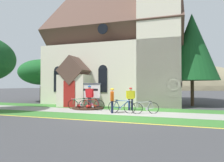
{
  "coord_description": "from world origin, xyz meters",
  "views": [
    {
      "loc": [
        3.37,
        -10.43,
        1.8
      ],
      "look_at": [
        -0.86,
        2.85,
        2.06
      ],
      "focal_mm": 31.12,
      "sensor_mm": 36.0,
      "label": 1
    }
  ],
  "objects_px": {
    "bicycle_red": "(92,105)",
    "bicycle_green": "(121,107)",
    "roadside_conifer": "(192,47)",
    "yard_deciduous_tree": "(42,72)",
    "bicycle_silver": "(80,104)",
    "cyclist_in_red_jersey": "(112,99)",
    "bicycle_blue": "(145,108)",
    "cyclist_in_green_jersey": "(131,97)",
    "church_sign": "(90,92)",
    "cyclist_in_orange_jersey": "(89,95)"
  },
  "relations": [
    {
      "from": "cyclist_in_orange_jersey",
      "to": "roadside_conifer",
      "type": "relative_size",
      "value": 0.22
    },
    {
      "from": "bicycle_green",
      "to": "cyclist_in_orange_jersey",
      "type": "distance_m",
      "value": 2.98
    },
    {
      "from": "bicycle_red",
      "to": "bicycle_blue",
      "type": "xyz_separation_m",
      "value": [
        3.78,
        -0.33,
        -0.02
      ]
    },
    {
      "from": "bicycle_red",
      "to": "cyclist_in_green_jersey",
      "type": "bearing_deg",
      "value": 19.84
    },
    {
      "from": "church_sign",
      "to": "bicycle_green",
      "type": "xyz_separation_m",
      "value": [
        2.98,
        -1.76,
        -0.87
      ]
    },
    {
      "from": "bicycle_red",
      "to": "cyclist_in_red_jersey",
      "type": "height_order",
      "value": "cyclist_in_red_jersey"
    },
    {
      "from": "cyclist_in_green_jersey",
      "to": "cyclist_in_red_jersey",
      "type": "bearing_deg",
      "value": -115.55
    },
    {
      "from": "church_sign",
      "to": "cyclist_in_red_jersey",
      "type": "relative_size",
      "value": 1.21
    },
    {
      "from": "bicycle_blue",
      "to": "yard_deciduous_tree",
      "type": "distance_m",
      "value": 13.01
    },
    {
      "from": "bicycle_red",
      "to": "cyclist_in_green_jersey",
      "type": "distance_m",
      "value": 2.78
    },
    {
      "from": "bicycle_blue",
      "to": "cyclist_in_red_jersey",
      "type": "bearing_deg",
      "value": -167.56
    },
    {
      "from": "church_sign",
      "to": "bicycle_blue",
      "type": "distance_m",
      "value": 4.84
    },
    {
      "from": "bicycle_green",
      "to": "cyclist_in_orange_jersey",
      "type": "xyz_separation_m",
      "value": [
        -2.7,
        1.08,
        0.64
      ]
    },
    {
      "from": "bicycle_red",
      "to": "roadside_conifer",
      "type": "xyz_separation_m",
      "value": [
        6.95,
        5.25,
        4.62
      ]
    },
    {
      "from": "bicycle_red",
      "to": "bicycle_green",
      "type": "height_order",
      "value": "bicycle_green"
    },
    {
      "from": "church_sign",
      "to": "bicycle_silver",
      "type": "xyz_separation_m",
      "value": [
        -0.44,
        -0.79,
        -0.89
      ]
    },
    {
      "from": "bicycle_silver",
      "to": "cyclist_in_red_jersey",
      "type": "distance_m",
      "value": 3.21
    },
    {
      "from": "bicycle_red",
      "to": "yard_deciduous_tree",
      "type": "xyz_separation_m",
      "value": [
        -7.85,
        4.83,
        2.71
      ]
    },
    {
      "from": "bicycle_red",
      "to": "bicycle_blue",
      "type": "bearing_deg",
      "value": -5.03
    },
    {
      "from": "cyclist_in_red_jersey",
      "to": "yard_deciduous_tree",
      "type": "height_order",
      "value": "yard_deciduous_tree"
    },
    {
      "from": "yard_deciduous_tree",
      "to": "bicycle_silver",
      "type": "bearing_deg",
      "value": -32.95
    },
    {
      "from": "cyclist_in_red_jersey",
      "to": "cyclist_in_orange_jersey",
      "type": "xyz_separation_m",
      "value": [
        -2.18,
        1.37,
        0.12
      ]
    },
    {
      "from": "cyclist_in_red_jersey",
      "to": "bicycle_green",
      "type": "bearing_deg",
      "value": 28.21
    },
    {
      "from": "bicycle_green",
      "to": "roadside_conifer",
      "type": "distance_m",
      "value": 8.73
    },
    {
      "from": "cyclist_in_green_jersey",
      "to": "yard_deciduous_tree",
      "type": "relative_size",
      "value": 0.34
    },
    {
      "from": "bicycle_blue",
      "to": "roadside_conifer",
      "type": "bearing_deg",
      "value": 60.38
    },
    {
      "from": "cyclist_in_red_jersey",
      "to": "roadside_conifer",
      "type": "relative_size",
      "value": 0.2
    },
    {
      "from": "cyclist_in_orange_jersey",
      "to": "yard_deciduous_tree",
      "type": "distance_m",
      "value": 8.8
    },
    {
      "from": "church_sign",
      "to": "bicycle_silver",
      "type": "height_order",
      "value": "church_sign"
    },
    {
      "from": "church_sign",
      "to": "yard_deciduous_tree",
      "type": "bearing_deg",
      "value": 153.53
    },
    {
      "from": "bicycle_red",
      "to": "bicycle_blue",
      "type": "relative_size",
      "value": 1.06
    },
    {
      "from": "cyclist_in_green_jersey",
      "to": "roadside_conifer",
      "type": "height_order",
      "value": "roadside_conifer"
    },
    {
      "from": "bicycle_blue",
      "to": "cyclist_in_red_jersey",
      "type": "relative_size",
      "value": 1.03
    },
    {
      "from": "bicycle_blue",
      "to": "yard_deciduous_tree",
      "type": "xyz_separation_m",
      "value": [
        -11.63,
        5.16,
        2.73
      ]
    },
    {
      "from": "cyclist_in_orange_jersey",
      "to": "bicycle_silver",
      "type": "bearing_deg",
      "value": -171.5
    },
    {
      "from": "cyclist_in_red_jersey",
      "to": "cyclist_in_orange_jersey",
      "type": "distance_m",
      "value": 2.57
    },
    {
      "from": "bicycle_green",
      "to": "roadside_conifer",
      "type": "relative_size",
      "value": 0.23
    },
    {
      "from": "bicycle_red",
      "to": "cyclist_in_green_jersey",
      "type": "xyz_separation_m",
      "value": [
        2.57,
        0.93,
        0.54
      ]
    },
    {
      "from": "cyclist_in_red_jersey",
      "to": "church_sign",
      "type": "bearing_deg",
      "value": 140.21
    },
    {
      "from": "cyclist_in_orange_jersey",
      "to": "roadside_conifer",
      "type": "height_order",
      "value": "roadside_conifer"
    },
    {
      "from": "cyclist_in_red_jersey",
      "to": "cyclist_in_green_jersey",
      "type": "xyz_separation_m",
      "value": [
        0.82,
        1.71,
        0.02
      ]
    },
    {
      "from": "roadside_conifer",
      "to": "yard_deciduous_tree",
      "type": "relative_size",
      "value": 1.68
    },
    {
      "from": "bicycle_green",
      "to": "yard_deciduous_tree",
      "type": "bearing_deg",
      "value": 152.29
    },
    {
      "from": "church_sign",
      "to": "cyclist_in_orange_jersey",
      "type": "xyz_separation_m",
      "value": [
        0.28,
        -0.68,
        -0.23
      ]
    },
    {
      "from": "church_sign",
      "to": "bicycle_green",
      "type": "distance_m",
      "value": 3.57
    },
    {
      "from": "cyclist_in_orange_jersey",
      "to": "cyclist_in_red_jersey",
      "type": "bearing_deg",
      "value": -32.13
    },
    {
      "from": "bicycle_green",
      "to": "bicycle_silver",
      "type": "bearing_deg",
      "value": 164.11
    },
    {
      "from": "bicycle_blue",
      "to": "cyclist_in_orange_jersey",
      "type": "height_order",
      "value": "cyclist_in_orange_jersey"
    },
    {
      "from": "bicycle_silver",
      "to": "bicycle_red",
      "type": "height_order",
      "value": "bicycle_red"
    },
    {
      "from": "bicycle_red",
      "to": "cyclist_in_orange_jersey",
      "type": "distance_m",
      "value": 0.97
    }
  ]
}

